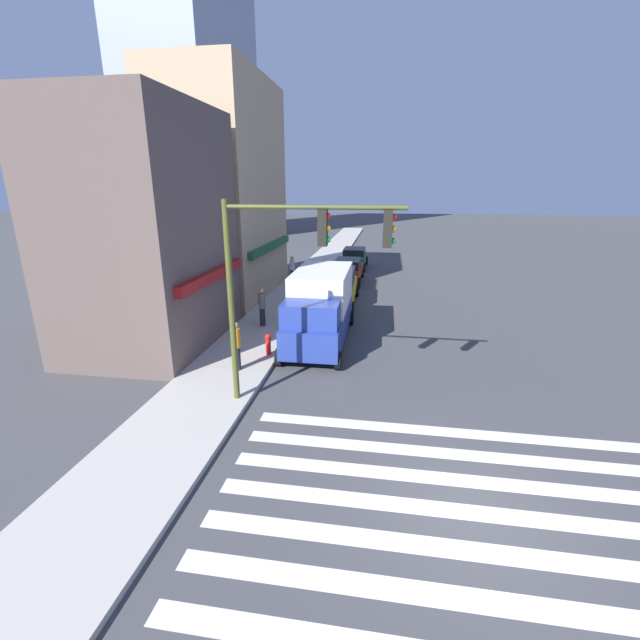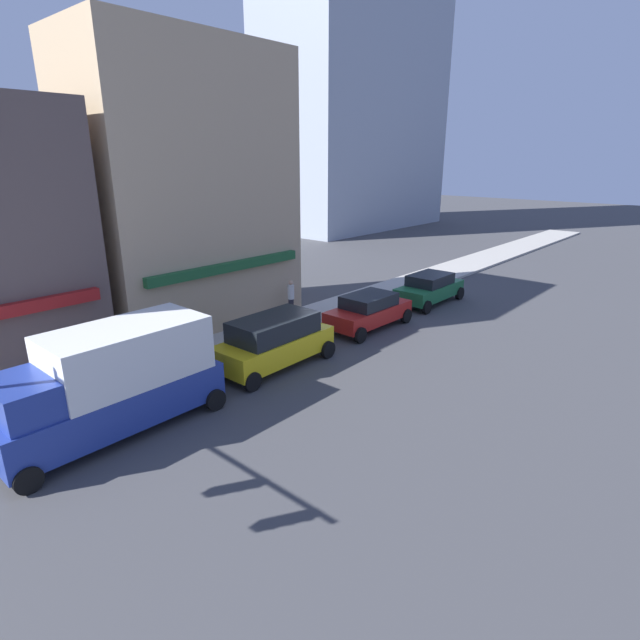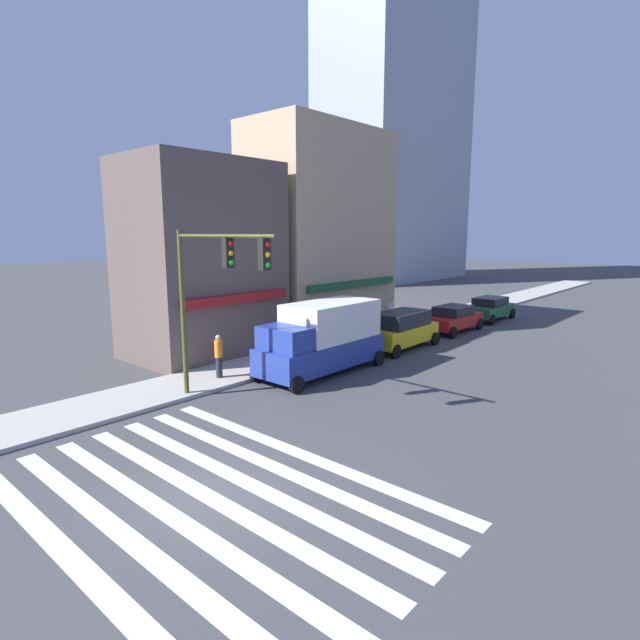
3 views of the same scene
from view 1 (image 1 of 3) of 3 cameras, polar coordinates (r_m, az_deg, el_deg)
ground_plane at (r=10.12m, az=19.83°, el=-23.05°), size 200.00×200.00×0.00m
sidewalk_left at (r=11.31m, az=-23.28°, el=-18.22°), size 120.00×3.00×0.15m
crosswalk_stripes at (r=10.12m, az=19.83°, el=-23.03°), size 6.52×10.80×0.01m
storefront_row at (r=23.40m, az=-15.43°, el=14.78°), size 16.88×5.30×12.15m
traffic_signal at (r=11.81m, az=-3.80°, el=7.70°), size 0.32×4.95×6.07m
box_truck_blue at (r=17.94m, az=0.04°, el=1.87°), size 6.22×2.42×3.04m
suv_yellow at (r=24.02m, az=2.37°, el=4.51°), size 4.74×2.12×1.94m
sedan_red at (r=29.81m, az=3.72°, el=6.67°), size 4.43×2.02×1.59m
sedan_green at (r=35.20m, az=4.59°, el=8.31°), size 4.40×2.02×1.59m
pedestrian_grey_coat at (r=19.94m, az=-7.73°, el=1.78°), size 0.32×0.32×1.77m
pedestrian_white_shirt at (r=29.00m, az=-3.73°, el=6.83°), size 0.32×0.32×1.77m
pedestrian_orange_vest at (r=15.28m, az=-11.11°, el=-3.32°), size 0.32×0.32×1.77m
fire_hydrant at (r=16.61m, az=-6.93°, el=-3.09°), size 0.24×0.24×0.84m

